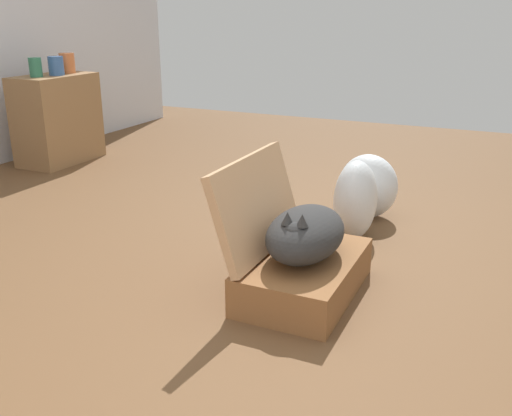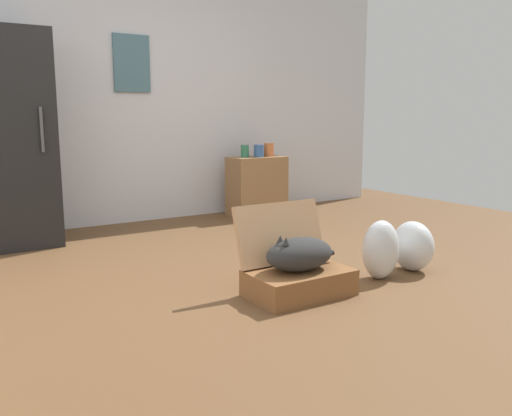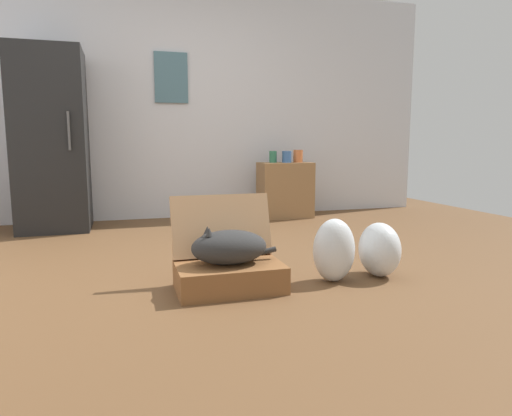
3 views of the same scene
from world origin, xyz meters
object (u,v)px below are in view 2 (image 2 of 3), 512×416
Objects in this scene: vase_tall at (245,151)px; vase_round at (259,151)px; cat at (299,254)px; plastic_bag_clear at (413,246)px; plastic_bag_white at (381,250)px; vase_short at (269,150)px; suitcase_base at (299,283)px; refrigerator at (9,140)px; side_table at (257,186)px.

vase_round is at bearing -16.19° from vase_tall.
vase_round is (0.15, -0.04, -0.00)m from vase_tall.
plastic_bag_clear is at bearing 0.19° from cat.
vase_short is (0.71, 2.38, 0.51)m from plastic_bag_white.
vase_short is at bearing 80.85° from plastic_bag_clear.
vase_tall is 0.16m from vase_round.
suitcase_base is at bearing 178.51° from plastic_bag_white.
refrigerator is 13.29× the size of vase_tall.
suitcase_base is 0.35× the size of refrigerator.
refrigerator is at bearing -179.81° from vase_round.
vase_round is at bearing -90.00° from side_table.
plastic_bag_clear is 2.39m from side_table.
refrigerator reaches higher than vase_short.
vase_short is at bearing 73.36° from plastic_bag_white.
vase_short reaches higher than suitcase_base.
vase_tall is (1.07, 2.37, 0.44)m from cat.
plastic_bag_white is 2.47m from vase_round.
vase_tall is (-0.15, 0.00, 0.38)m from side_table.
plastic_bag_white is 0.22× the size of refrigerator.
refrigerator reaches higher than vase_round.
vase_round reaches higher than suitcase_base.
vase_round reaches higher than side_table.
plastic_bag_white is 2.48m from vase_tall.
plastic_bag_white is 1.13× the size of plastic_bag_clear.
side_table is (2.43, 0.05, -0.56)m from refrigerator.
plastic_bag_clear is (0.99, 0.00, -0.08)m from cat.
refrigerator is 2.50m from side_table.
suitcase_base is 1.76× the size of plastic_bag_clear.
vase_short is at bearing 59.96° from suitcase_base.
side_table is at bearing 62.74° from cat.
plastic_bag_white is at bearing -99.79° from vase_tall.
plastic_bag_clear reaches higher than suitcase_base.
suitcase_base is 2.70m from vase_round.
suitcase_base is at bearing -179.79° from plastic_bag_clear.
cat is 2.64m from vase_tall.
refrigerator reaches higher than cat.
refrigerator is (-1.87, 2.34, 0.68)m from plastic_bag_white.
plastic_bag_clear is 0.55× the size of side_table.
cat is 1.32× the size of plastic_bag_white.
cat is 2.69m from refrigerator.
vase_round is (1.22, 2.33, 0.44)m from cat.
cat is 0.30× the size of refrigerator.
plastic_bag_clear is at bearing -95.66° from vase_round.
vase_round is (1.22, 2.33, 0.62)m from suitcase_base.
side_table is at bearing 62.83° from suitcase_base.
cat is at bearing -117.68° from vase_round.
side_table is 0.41m from vase_tall.
cat is 0.66m from plastic_bag_white.
plastic_bag_clear is 2.43m from vase_tall.
side_table is at bearing 1.18° from refrigerator.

